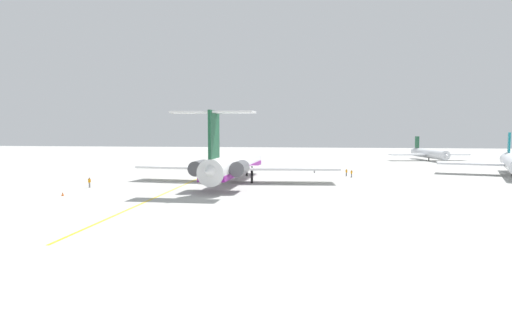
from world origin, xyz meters
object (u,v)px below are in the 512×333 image
(main_jetliner, at_px, (234,164))
(ground_crew_portside, at_px, (352,173))
(ground_crew_near_tail, at_px, (346,171))
(safety_cone_nose, at_px, (63,194))
(ground_crew_starboard, at_px, (89,181))
(ground_crew_near_nose, at_px, (314,168))
(airliner_far_left, at_px, (430,154))

(main_jetliner, relative_size, ground_crew_portside, 26.79)
(ground_crew_near_tail, height_order, safety_cone_nose, ground_crew_near_tail)
(ground_crew_starboard, bearing_deg, ground_crew_near_nose, -82.89)
(ground_crew_starboard, bearing_deg, ground_crew_near_tail, -93.55)
(airliner_far_left, bearing_deg, safety_cone_nose, -48.54)
(main_jetliner, xyz_separation_m, ground_crew_portside, (-13.57, 23.04, -2.54))
(ground_crew_portside, relative_size, ground_crew_starboard, 0.94)
(main_jetliner, xyz_separation_m, ground_crew_near_tail, (-16.40, 22.10, -2.56))
(airliner_far_left, distance_m, ground_crew_starboard, 114.57)
(airliner_far_left, distance_m, safety_cone_nose, 121.79)
(airliner_far_left, xyz_separation_m, ground_crew_portside, (60.59, -29.39, -1.29))
(ground_crew_starboard, bearing_deg, ground_crew_portside, -96.68)
(main_jetliner, distance_m, ground_crew_near_tail, 27.63)
(main_jetliner, height_order, safety_cone_nose, main_jetliner)
(ground_crew_portside, bearing_deg, ground_crew_near_tail, -177.85)
(ground_crew_near_nose, bearing_deg, ground_crew_starboard, -51.65)
(ground_crew_near_tail, bearing_deg, main_jetliner, 121.09)
(ground_crew_near_nose, height_order, ground_crew_starboard, ground_crew_near_nose)
(ground_crew_near_tail, height_order, ground_crew_portside, ground_crew_portside)
(ground_crew_near_nose, bearing_deg, ground_crew_portside, 36.69)
(main_jetliner, bearing_deg, ground_crew_starboard, 115.56)
(ground_crew_near_nose, relative_size, ground_crew_portside, 1.08)
(airliner_far_left, distance_m, ground_crew_near_nose, 63.21)
(airliner_far_left, bearing_deg, main_jetliner, -45.52)
(main_jetliner, height_order, ground_crew_near_tail, main_jetliner)
(ground_crew_near_nose, xyz_separation_m, safety_cone_nose, (44.75, -37.92, -0.88))
(airliner_far_left, relative_size, ground_crew_near_nose, 14.64)
(safety_cone_nose, bearing_deg, main_jetliner, 132.98)
(ground_crew_near_nose, relative_size, safety_cone_nose, 3.33)
(airliner_far_left, xyz_separation_m, ground_crew_starboard, (85.32, -76.46, -1.22))
(airliner_far_left, relative_size, ground_crew_near_tail, 16.05)
(ground_crew_near_nose, bearing_deg, ground_crew_near_tail, 42.95)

